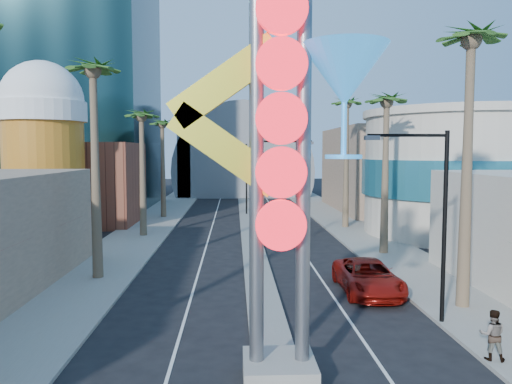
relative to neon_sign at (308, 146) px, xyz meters
name	(u,v)px	position (x,y,z in m)	size (l,w,h in m)	color
sidewalk_west	(148,227)	(-10.32, 32.04, -7.23)	(5.00, 100.00, 0.15)	gray
sidewalk_east	(348,226)	(8.68, 32.04, -7.23)	(5.00, 100.00, 0.15)	gray
median	(248,222)	(-0.82, 35.04, -7.23)	(1.60, 84.00, 0.15)	gray
hotel_tower	(66,6)	(-22.82, 49.04, 17.69)	(20.00, 20.00, 50.00)	black
brick_filler_west	(86,184)	(-16.82, 35.04, -3.31)	(10.00, 10.00, 8.00)	brown
filler_east	(377,169)	(15.18, 45.04, -2.31)	(10.00, 20.00, 10.00)	#8D715B
beer_mug	(43,143)	(-17.82, 27.04, 0.54)	(7.00, 7.00, 14.50)	#C66A1A
turquoise_building	(461,174)	(17.18, 27.04, -2.06)	(16.60, 16.60, 10.60)	beige
canopy	(242,169)	(-0.82, 69.04, -3.00)	(22.00, 16.00, 22.00)	slate
neon_sign	(308,146)	(0.00, 0.00, 0.00)	(6.53, 2.60, 12.55)	gray
streetlight_0	(264,187)	(-0.27, 17.04, -2.43)	(3.79, 0.25, 8.00)	black
streetlight_1	(242,172)	(-1.36, 41.04, -2.43)	(3.79, 0.25, 8.00)	black
streetlight_2	(434,209)	(5.91, 5.04, -2.47)	(3.45, 0.25, 8.00)	black
palm_1	(93,84)	(-9.82, 13.04, 3.52)	(2.40, 2.40, 12.70)	brown
palm_2	(141,123)	(-9.82, 27.04, 2.17)	(2.40, 2.40, 11.20)	brown
palm_3	(162,130)	(-9.82, 39.04, 2.17)	(2.40, 2.40, 11.20)	brown
palm_5	(471,57)	(8.18, 7.04, 3.96)	(2.40, 2.40, 13.20)	brown
palm_6	(387,111)	(8.18, 19.04, 2.62)	(2.40, 2.40, 11.70)	brown
palm_7	(347,111)	(8.18, 31.04, 3.52)	(2.40, 2.40, 12.70)	brown
red_pickup	(368,277)	(4.56, 9.79, -6.48)	(2.73, 5.92, 1.65)	maroon
pedestrian_b	(492,335)	(6.48, 1.21, -6.30)	(0.84, 0.65, 1.72)	gray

